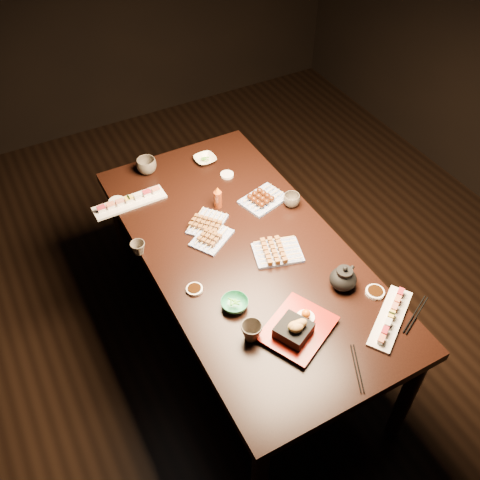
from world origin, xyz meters
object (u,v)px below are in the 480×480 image
yakitori_plate_center (212,235)px  edamame_bowl_cream (205,159)px  condiment_bottle (218,197)px  yakitori_plate_left (207,221)px  sushi_platter_far (129,200)px  edamame_bowl_green (235,304)px  teacup_far_left (138,248)px  teacup_near_left (252,332)px  sushi_platter_near (391,316)px  teacup_far_right (147,166)px  teapot (344,277)px  tempura_tray (299,323)px  dining_table (244,298)px  teacup_mid_right (292,200)px  yakitori_plate_right (278,250)px

yakitori_plate_center → edamame_bowl_cream: size_ratio=1.65×
condiment_bottle → yakitori_plate_left: bearing=-138.0°
sushi_platter_far → edamame_bowl_green: sushi_platter_far is taller
teacup_far_left → condiment_bottle: (0.48, 0.12, 0.03)m
teacup_near_left → condiment_bottle: condiment_bottle is taller
sushi_platter_near → teacup_near_left: teacup_near_left is taller
teacup_far_right → teacup_near_left: bearing=-91.3°
yakitori_plate_left → teapot: size_ratio=1.39×
edamame_bowl_cream → teacup_far_left: teacup_far_left is taller
tempura_tray → teacup_far_right: (-0.16, 1.30, -0.01)m
edamame_bowl_green → condiment_bottle: size_ratio=0.94×
sushi_platter_near → teacup_far_left: bearing=98.8°
tempura_tray → teacup_far_left: 0.85m
dining_table → teacup_far_right: bearing=91.9°
yakitori_plate_center → teapot: size_ratio=1.37×
teacup_mid_right → teacup_far_left: bearing=176.1°
sushi_platter_far → condiment_bottle: condiment_bottle is taller
tempura_tray → teacup_near_left: bearing=134.9°
dining_table → tempura_tray: bearing=-105.4°
edamame_bowl_green → tempura_tray: bearing=-54.2°
yakitori_plate_center → teacup_far_right: size_ratio=1.80×
yakitori_plate_center → teacup_near_left: size_ratio=2.21×
edamame_bowl_cream → teacup_mid_right: teacup_mid_right is taller
teacup_near_left → teacup_far_right: teacup_far_right is taller
dining_table → condiment_bottle: bearing=73.6°
tempura_tray → teapot: (0.31, 0.11, 0.01)m
teapot → sushi_platter_far: bearing=101.9°
sushi_platter_far → teacup_mid_right: (0.74, -0.41, 0.01)m
sushi_platter_far → yakitori_plate_center: bearing=119.6°
teacup_far_right → teapot: size_ratio=0.76×
sushi_platter_near → yakitori_plate_right: bearing=78.3°
edamame_bowl_green → teacup_mid_right: teacup_mid_right is taller
sushi_platter_near → sushi_platter_far: (-0.72, 1.23, 0.00)m
yakitori_plate_right → teacup_far_left: size_ratio=3.17×
dining_table → teacup_far_left: (-0.45, 0.22, 0.41)m
tempura_tray → condiment_bottle: 0.86m
edamame_bowl_cream → teacup_far_left: 0.77m
sushi_platter_far → teapot: size_ratio=2.65×
teacup_near_left → dining_table: bearing=64.2°
yakitori_plate_center → tempura_tray: (0.08, -0.65, 0.03)m
yakitori_plate_center → dining_table: bearing=-83.2°
sushi_platter_near → teacup_near_left: (-0.56, 0.20, 0.02)m
teacup_far_left → dining_table: bearing=-25.8°
yakitori_plate_right → teacup_near_left: size_ratio=2.49×
teacup_far_right → teacup_far_left: bearing=-115.2°
sushi_platter_far → sushi_platter_near: bearing=119.1°
sushi_platter_far → teacup_far_left: bearing=75.6°
yakitori_plate_center → edamame_bowl_green: 0.43m
sushi_platter_far → edamame_bowl_cream: size_ratio=3.18×
yakitori_plate_left → teacup_far_right: (-0.11, 0.54, 0.02)m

